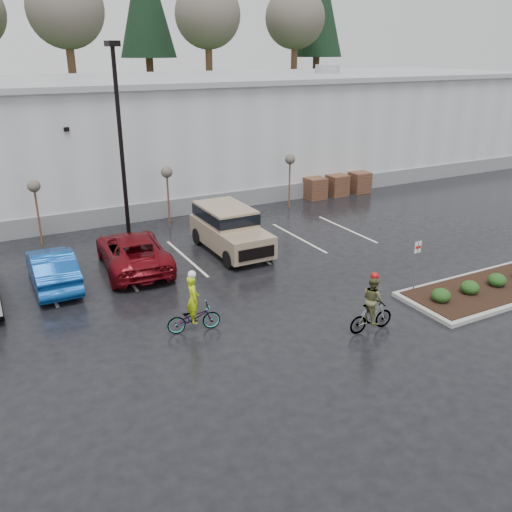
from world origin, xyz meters
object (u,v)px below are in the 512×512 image
sapling_west (34,190)px  car_red (133,251)px  pallet_stack_a (315,188)px  cyclist_hivis (194,312)px  car_blue (52,268)px  sapling_mid (167,175)px  lamppost (119,122)px  fire_lane_sign (416,261)px  pallet_stack_c (359,182)px  suv_tan (231,231)px  cyclist_olive (372,309)px  sapling_east (290,162)px  pallet_stack_b (337,185)px

sapling_west → car_red: size_ratio=0.57×
pallet_stack_a → car_red: 14.72m
cyclist_hivis → car_blue: bearing=39.5°
sapling_mid → pallet_stack_a: (10.00, 1.00, -2.05)m
car_blue → lamppost: bearing=-134.0°
lamppost → fire_lane_sign: (7.80, -11.80, -4.28)m
lamppost → pallet_stack_c: (16.00, 2.00, -5.01)m
pallet_stack_a → suv_tan: (-8.83, -6.21, 0.35)m
car_red → car_blue: bearing=10.9°
car_blue → cyclist_olive: (8.79, -8.88, 0.03)m
sapling_west → sapling_east: bearing=0.0°
pallet_stack_c → pallet_stack_b: bearing=180.0°
sapling_east → pallet_stack_b: sapling_east is taller
sapling_east → car_red: 12.19m
pallet_stack_c → suv_tan: (-12.33, -6.21, 0.35)m
pallet_stack_a → cyclist_olive: size_ratio=0.63×
sapling_mid → pallet_stack_a: size_ratio=2.37×
sapling_west → pallet_stack_c: size_ratio=2.37×
car_red → suv_tan: suv_tan is taller
pallet_stack_a → car_red: size_ratio=0.24×
pallet_stack_b → pallet_stack_c: bearing=0.0°
pallet_stack_c → fire_lane_sign: fire_lane_sign is taller
pallet_stack_b → car_blue: car_blue is taller
pallet_stack_b → car_red: 16.29m
pallet_stack_b → cyclist_hivis: cyclist_hivis is taller
pallet_stack_c → cyclist_olive: 19.12m
pallet_stack_b → car_red: size_ratio=0.24×
fire_lane_sign → pallet_stack_c: bearing=59.3°
pallet_stack_a → fire_lane_sign: size_ratio=0.61×
sapling_mid → cyclist_olive: bearing=-82.0°
car_red → pallet_stack_b: bearing=-153.1°
lamppost → cyclist_olive: 14.86m
cyclist_olive → sapling_east: bearing=-19.5°
pallet_stack_b → sapling_east: bearing=-166.6°
car_red → cyclist_hivis: (0.19, -6.44, -0.09)m
sapling_west → cyclist_olive: bearing=-59.2°
car_blue → fire_lane_sign: bearing=148.8°
car_blue → sapling_west: bearing=-92.7°
pallet_stack_b → car_red: car_red is taller
car_red → pallet_stack_a: bearing=-150.6°
pallet_stack_a → fire_lane_sign: fire_lane_sign is taller
sapling_mid → pallet_stack_b: bearing=4.9°
sapling_west → cyclist_hivis: 12.13m
fire_lane_sign → cyclist_hivis: bearing=171.3°
car_red → suv_tan: 4.60m
sapling_mid → car_red: (-3.42, -5.06, -1.95)m
sapling_east → cyclist_hivis: bearing=-133.0°
sapling_west → car_blue: size_ratio=0.69×
sapling_mid → sapling_east: 7.50m
suv_tan → cyclist_hivis: cyclist_hivis is taller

